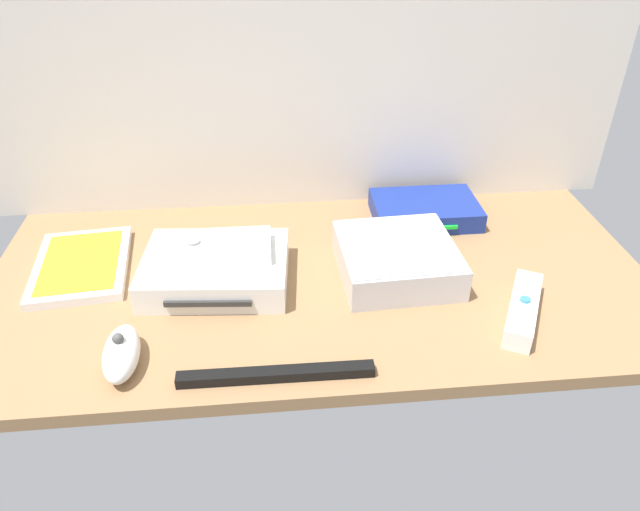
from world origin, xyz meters
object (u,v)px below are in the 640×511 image
(remote_classic_pad, at_px, (221,247))
(remote_wand, at_px, (523,309))
(mini_computer, at_px, (398,260))
(game_console, at_px, (216,269))
(sensor_bar, at_px, (276,374))
(game_case, at_px, (82,265))
(network_router, at_px, (425,210))
(remote_nunchuk, at_px, (121,353))

(remote_classic_pad, bearing_deg, remote_wand, -17.80)
(mini_computer, bearing_deg, game_console, 178.12)
(remote_wand, relative_size, sensor_bar, 0.62)
(game_case, height_order, network_router, network_router)
(game_console, distance_m, game_case, 0.22)
(mini_computer, height_order, remote_nunchuk, mini_computer)
(sensor_bar, bearing_deg, game_console, 111.84)
(mini_computer, bearing_deg, network_router, 63.03)
(game_case, bearing_deg, game_console, -19.53)
(remote_wand, height_order, remote_classic_pad, remote_classic_pad)
(network_router, bearing_deg, game_console, -156.51)
(sensor_bar, bearing_deg, mini_computer, 47.30)
(game_case, xyz_separation_m, remote_wand, (0.63, -0.18, 0.01))
(game_case, bearing_deg, remote_wand, -21.40)
(network_router, height_order, remote_classic_pad, remote_classic_pad)
(network_router, bearing_deg, remote_classic_pad, -157.15)
(game_console, height_order, mini_computer, mini_computer)
(network_router, height_order, remote_wand, same)
(network_router, relative_size, remote_nunchuk, 1.77)
(game_console, relative_size, remote_classic_pad, 1.54)
(mini_computer, relative_size, game_case, 0.88)
(game_case, distance_m, remote_nunchuk, 0.24)
(game_console, height_order, remote_nunchuk, remote_nunchuk)
(network_router, bearing_deg, sensor_bar, -126.90)
(mini_computer, bearing_deg, remote_wand, -38.18)
(remote_classic_pad, bearing_deg, mini_computer, -3.42)
(remote_classic_pad, distance_m, sensor_bar, 0.23)
(mini_computer, relative_size, network_router, 0.99)
(game_console, height_order, remote_wand, game_console)
(remote_classic_pad, bearing_deg, sensor_bar, -71.57)
(remote_classic_pad, bearing_deg, remote_nunchuk, -122.96)
(remote_wand, relative_size, remote_nunchuk, 1.45)
(mini_computer, height_order, game_case, mini_computer)
(remote_classic_pad, bearing_deg, game_case, 169.53)
(mini_computer, distance_m, game_case, 0.48)
(remote_wand, bearing_deg, remote_nunchuk, -148.08)
(network_router, xyz_separation_m, sensor_bar, (-0.27, -0.36, -0.01))
(game_case, relative_size, sensor_bar, 0.84)
(network_router, xyz_separation_m, remote_nunchuk, (-0.46, -0.32, 0.00))
(game_console, bearing_deg, sensor_bar, -64.03)
(network_router, distance_m, sensor_bar, 0.46)
(remote_nunchuk, height_order, sensor_bar, remote_nunchuk)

